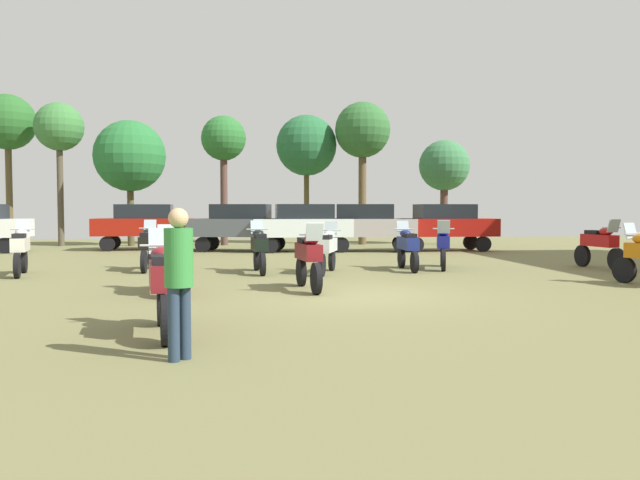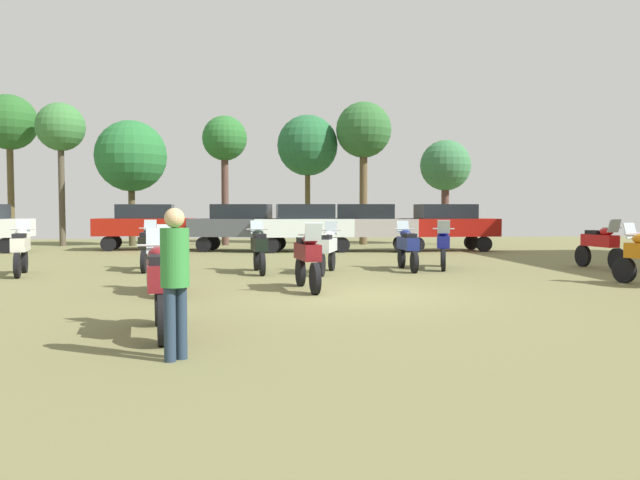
{
  "view_description": "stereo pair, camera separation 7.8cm",
  "coord_description": "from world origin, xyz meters",
  "views": [
    {
      "loc": [
        -2.18,
        -12.94,
        1.82
      ],
      "look_at": [
        -0.05,
        6.04,
        0.88
      ],
      "focal_mm": 35.32,
      "sensor_mm": 36.0,
      "label": 1
    },
    {
      "loc": [
        -2.11,
        -12.95,
        1.82
      ],
      "look_at": [
        -0.05,
        6.04,
        0.88
      ],
      "focal_mm": 35.32,
      "sensor_mm": 36.0,
      "label": 2
    }
  ],
  "objects": [
    {
      "name": "motorcycle_2",
      "position": [
        -5.14,
        5.81,
        0.74
      ],
      "size": [
        0.62,
        2.11,
        1.48
      ],
      "rotation": [
        0.0,
        0.0,
        0.02
      ],
      "color": "black",
      "rests_on": "ground"
    },
    {
      "name": "motorcycle_1",
      "position": [
        -0.88,
        0.89,
        0.76
      ],
      "size": [
        0.64,
        2.18,
        1.51
      ],
      "rotation": [
        0.0,
        0.0,
        3.27
      ],
      "color": "black",
      "rests_on": "ground"
    },
    {
      "name": "car_1",
      "position": [
        -6.76,
        15.35,
        1.19
      ],
      "size": [
        4.36,
        1.96,
        2.0
      ],
      "rotation": [
        0.0,
        0.0,
        1.61
      ],
      "color": "black",
      "rests_on": "ground"
    },
    {
      "name": "motorcycle_8",
      "position": [
        -3.92,
        0.71,
        0.74
      ],
      "size": [
        0.69,
        2.15,
        1.46
      ],
      "rotation": [
        0.0,
        0.0,
        0.17
      ],
      "color": "black",
      "rests_on": "ground"
    },
    {
      "name": "car_3",
      "position": [
        0.12,
        13.44,
        1.19
      ],
      "size": [
        4.33,
        1.87,
        2.0
      ],
      "rotation": [
        0.0,
        0.0,
        1.59
      ],
      "color": "black",
      "rests_on": "ground"
    },
    {
      "name": "tree_2",
      "position": [
        7.67,
        18.16,
        3.96
      ],
      "size": [
        2.56,
        2.56,
        5.29
      ],
      "color": "brown",
      "rests_on": "ground"
    },
    {
      "name": "tree_5",
      "position": [
        0.78,
        19.63,
        5.07
      ],
      "size": [
        3.13,
        3.13,
        6.65
      ],
      "color": "brown",
      "rests_on": "ground"
    },
    {
      "name": "motorcycle_4",
      "position": [
        8.26,
        4.81,
        0.76
      ],
      "size": [
        0.62,
        2.24,
        1.51
      ],
      "rotation": [
        0.0,
        0.0,
        3.26
      ],
      "color": "black",
      "rests_on": "ground"
    },
    {
      "name": "motorcycle_5",
      "position": [
        -0.02,
        4.49,
        0.73
      ],
      "size": [
        0.85,
        2.16,
        1.44
      ],
      "rotation": [
        0.0,
        0.0,
        -0.3
      ],
      "color": "black",
      "rests_on": "ground"
    },
    {
      "name": "car_5",
      "position": [
        -2.53,
        13.99,
        1.19
      ],
      "size": [
        4.57,
        2.62,
        2.0
      ],
      "rotation": [
        0.0,
        0.0,
        1.37
      ],
      "color": "black",
      "rests_on": "ground"
    },
    {
      "name": "motorcycle_6",
      "position": [
        -3.42,
        -3.77,
        0.76
      ],
      "size": [
        0.69,
        2.2,
        1.51
      ],
      "rotation": [
        0.0,
        0.0,
        0.17
      ],
      "color": "black",
      "rests_on": "ground"
    },
    {
      "name": "tree_6",
      "position": [
        3.51,
        18.5,
        5.69
      ],
      "size": [
        2.8,
        2.8,
        7.18
      ],
      "color": "brown",
      "rests_on": "ground"
    },
    {
      "name": "motorcycle_12",
      "position": [
        -8.35,
        4.84,
        0.75
      ],
      "size": [
        0.73,
        2.13,
        1.5
      ],
      "rotation": [
        0.0,
        0.0,
        0.22
      ],
      "color": "black",
      "rests_on": "ground"
    },
    {
      "name": "car_6",
      "position": [
        6.14,
        13.26,
        1.19
      ],
      "size": [
        4.34,
        1.89,
        2.0
      ],
      "rotation": [
        0.0,
        0.0,
        1.59
      ],
      "color": "black",
      "rests_on": "ground"
    },
    {
      "name": "ground_plane",
      "position": [
        0.0,
        0.0,
        0.01
      ],
      "size": [
        44.0,
        52.0,
        0.02
      ],
      "color": "olive"
    },
    {
      "name": "tree_3",
      "position": [
        -3.43,
        18.64,
        5.16
      ],
      "size": [
        2.21,
        2.21,
        6.4
      ],
      "color": "brown",
      "rests_on": "ground"
    },
    {
      "name": "motorcycle_9",
      "position": [
        -1.91,
        4.8,
        0.74
      ],
      "size": [
        0.62,
        2.18,
        1.47
      ],
      "rotation": [
        0.0,
        0.0,
        0.1
      ],
      "color": "black",
      "rests_on": "ground"
    },
    {
      "name": "motorcycle_7",
      "position": [
        3.62,
        5.42,
        0.75
      ],
      "size": [
        0.83,
        2.21,
        1.48
      ],
      "rotation": [
        0.0,
        0.0,
        2.86
      ],
      "color": "black",
      "rests_on": "ground"
    },
    {
      "name": "motorcycle_3",
      "position": [
        2.44,
        5.11,
        0.73
      ],
      "size": [
        0.62,
        2.23,
        1.45
      ],
      "rotation": [
        0.0,
        0.0,
        -0.01
      ],
      "color": "black",
      "rests_on": "ground"
    },
    {
      "name": "tree_7",
      "position": [
        -14.03,
        19.89,
        6.03
      ],
      "size": [
        2.73,
        2.73,
        7.46
      ],
      "color": "brown",
      "rests_on": "ground"
    },
    {
      "name": "tree_1",
      "position": [
        -7.92,
        18.49,
        4.36
      ],
      "size": [
        3.44,
        3.44,
        6.08
      ],
      "color": "#4D462B",
      "rests_on": "ground"
    },
    {
      "name": "tree_8",
      "position": [
        -11.27,
        18.77,
        5.67
      ],
      "size": [
        2.32,
        2.32,
        6.92
      ],
      "color": "#4E4435",
      "rests_on": "ground"
    },
    {
      "name": "car_2",
      "position": [
        2.72,
        13.36,
        1.19
      ],
      "size": [
        4.57,
        2.62,
        2.0
      ],
      "rotation": [
        0.0,
        0.0,
        1.37
      ],
      "color": "black",
      "rests_on": "ground"
    },
    {
      "name": "person_1",
      "position": [
        -3.01,
        -5.39,
        1.09
      ],
      "size": [
        0.48,
        0.48,
        1.82
      ],
      "rotation": [
        0.0,
        0.0,
        3.93
      ],
      "color": "#25354A",
      "rests_on": "ground"
    }
  ]
}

